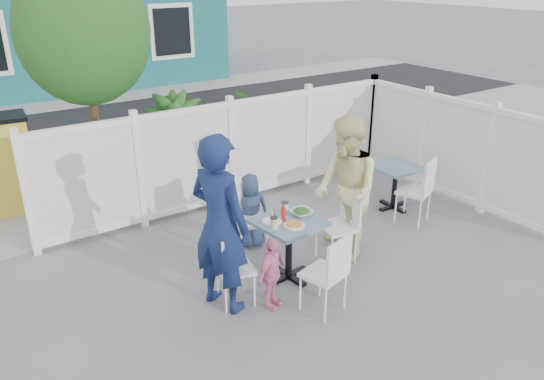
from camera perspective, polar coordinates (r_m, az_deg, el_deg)
ground at (r=6.54m, az=5.78°, el=-8.65°), size 80.00×80.00×0.00m
near_sidewalk at (r=9.44m, az=-9.07°, el=1.51°), size 24.00×2.60×0.01m
street at (r=12.73m, az=-16.39°, el=6.51°), size 24.00×5.00×0.01m
far_sidewalk at (r=15.63m, az=-20.14°, el=9.01°), size 24.00×1.60×0.01m
fence_back at (r=8.04m, az=-4.41°, el=3.82°), size 5.86×0.08×1.60m
fence_right at (r=8.62m, az=18.95°, el=3.94°), size 0.08×3.66×1.60m
tree at (r=7.83m, az=-19.60°, el=15.69°), size 1.80×1.62×3.59m
utility_cabinet at (r=8.69m, az=-26.83°, el=2.23°), size 0.80×0.60×1.40m
potted_shrub_a at (r=8.36m, az=-10.54°, el=4.57°), size 1.28×1.28×1.66m
potted_shrub_b at (r=9.10m, az=-0.20°, el=5.96°), size 1.68×1.75×1.50m
main_table at (r=6.11m, az=1.83°, el=-4.76°), size 0.77×0.77×0.74m
spare_table at (r=8.13m, az=13.15°, el=1.50°), size 0.65×0.65×0.67m
chair_left at (r=5.71m, az=-4.75°, el=-7.81°), size 0.46×0.47×0.87m
chair_right at (r=6.57m, az=7.59°, el=-3.14°), size 0.47×0.48×0.94m
chair_back at (r=6.72m, az=-2.84°, el=-2.41°), size 0.47×0.45×0.92m
chair_near at (r=5.57m, az=6.24°, el=-8.45°), size 0.49×0.48×0.90m
chair_spare at (r=7.72m, az=15.67°, el=0.37°), size 0.56×0.56×0.96m
man at (r=5.47m, az=-5.61°, el=-3.69°), size 0.68×0.83×1.94m
woman at (r=6.50m, az=7.94°, el=0.03°), size 0.93×1.05×1.81m
boy at (r=6.86m, az=-2.33°, el=-2.24°), size 0.57×0.47×0.99m
toddler at (r=5.67m, az=-0.05°, el=-8.99°), size 0.52×0.39×0.83m
plate_main at (r=5.92m, az=2.40°, el=-3.83°), size 0.24×0.24×0.01m
plate_side at (r=6.00m, az=0.04°, el=-3.40°), size 0.23×0.23×0.02m
salad_bowl at (r=6.17m, az=3.19°, el=-2.44°), size 0.25×0.25×0.06m
coffee_cup_a at (r=5.83m, az=0.22°, el=-3.60°), size 0.08×0.08×0.13m
coffee_cup_b at (r=6.20m, az=1.40°, el=-1.94°), size 0.08×0.08×0.12m
ketchup_bottle at (r=6.01m, az=1.24°, el=-2.57°), size 0.05×0.05×0.17m
salt_shaker at (r=6.13m, az=0.08°, el=-2.53°), size 0.03×0.03×0.07m
pepper_shaker at (r=6.15m, az=0.15°, el=-2.44°), size 0.03×0.03×0.06m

